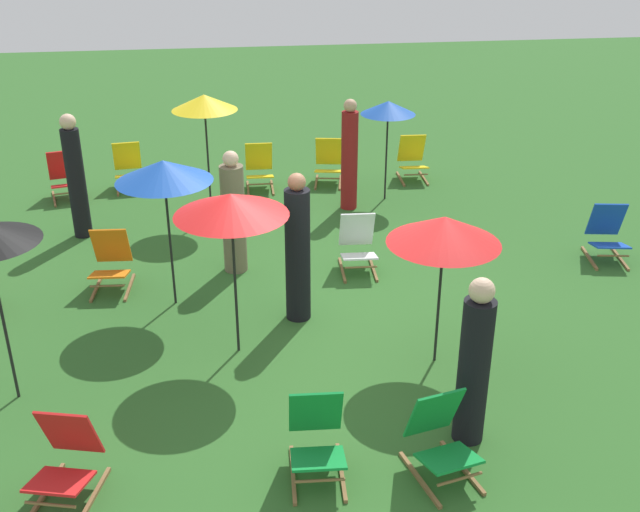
% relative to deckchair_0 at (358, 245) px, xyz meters
% --- Properties ---
extents(ground_plane, '(40.00, 40.00, 0.00)m').
position_rel_deckchair_0_xyz_m(ground_plane, '(-0.61, -1.75, -0.37)').
color(ground_plane, '#2D6026').
extents(deckchair_0, '(0.52, 0.79, 0.83)m').
position_rel_deckchair_0_xyz_m(deckchair_0, '(0.00, 0.00, 0.00)').
color(deckchair_0, olive).
rests_on(deckchair_0, ground).
extents(deckchair_1, '(0.50, 0.77, 0.83)m').
position_rel_deckchair_0_xyz_m(deckchair_1, '(-1.13, 3.53, 0.00)').
color(deckchair_1, olive).
rests_on(deckchair_1, ground).
extents(deckchair_2, '(0.64, 0.85, 0.83)m').
position_rel_deckchair_0_xyz_m(deckchair_2, '(-0.05, -4.22, 0.00)').
color(deckchair_2, olive).
rests_on(deckchair_2, ground).
extents(deckchair_3, '(0.63, 0.85, 0.83)m').
position_rel_deckchair_0_xyz_m(deckchair_3, '(-4.52, 3.54, 0.00)').
color(deckchair_3, olive).
rests_on(deckchair_3, ground).
extents(deckchair_4, '(0.66, 0.86, 0.83)m').
position_rel_deckchair_0_xyz_m(deckchair_4, '(-3.33, -4.03, 0.00)').
color(deckchair_4, olive).
rests_on(deckchair_4, ground).
extents(deckchair_5, '(0.56, 0.81, 0.83)m').
position_rel_deckchair_0_xyz_m(deckchair_5, '(-3.47, 3.91, 0.00)').
color(deckchair_5, olive).
rests_on(deckchair_5, ground).
extents(deckchair_7, '(0.51, 0.78, 0.83)m').
position_rel_deckchair_0_xyz_m(deckchair_7, '(1.73, 3.64, 0.00)').
color(deckchair_7, olive).
rests_on(deckchair_7, ground).
extents(deckchair_8, '(0.61, 0.84, 0.83)m').
position_rel_deckchair_0_xyz_m(deckchair_8, '(0.15, 3.65, 0.00)').
color(deckchair_8, olive).
rests_on(deckchair_8, ground).
extents(deckchair_9, '(0.60, 0.83, 0.83)m').
position_rel_deckchair_0_xyz_m(deckchair_9, '(3.63, -0.15, 0.00)').
color(deckchair_9, olive).
rests_on(deckchair_9, ground).
extents(deckchair_10, '(0.53, 0.80, 0.83)m').
position_rel_deckchair_0_xyz_m(deckchair_10, '(-3.36, -0.07, 0.00)').
color(deckchair_10, olive).
rests_on(deckchair_10, ground).
extents(deckchair_11, '(0.53, 0.79, 0.83)m').
position_rel_deckchair_0_xyz_m(deckchair_11, '(-1.15, -4.06, 0.00)').
color(deckchair_11, olive).
rests_on(deckchair_11, ground).
extents(umbrella_0, '(1.03, 1.03, 2.02)m').
position_rel_deckchair_0_xyz_m(umbrella_0, '(-2.02, 2.29, 1.53)').
color(umbrella_0, black).
rests_on(umbrella_0, ground).
extents(umbrella_1, '(0.92, 0.92, 1.73)m').
position_rel_deckchair_0_xyz_m(umbrella_1, '(1.00, 2.68, 1.24)').
color(umbrella_1, black).
rests_on(umbrella_1, ground).
extents(umbrella_2, '(1.18, 1.18, 1.93)m').
position_rel_deckchair_0_xyz_m(umbrella_2, '(-2.52, -0.64, 1.43)').
color(umbrella_2, black).
rests_on(umbrella_2, ground).
extents(umbrella_3, '(1.24, 1.24, 1.94)m').
position_rel_deckchair_0_xyz_m(umbrella_3, '(-1.76, -1.90, 1.44)').
color(umbrella_3, black).
rests_on(umbrella_3, ground).
extents(umbrella_4, '(1.22, 1.22, 1.76)m').
position_rel_deckchair_0_xyz_m(umbrella_4, '(0.43, -2.42, 1.24)').
color(umbrella_4, black).
rests_on(umbrella_4, ground).
extents(person_0, '(0.38, 0.38, 1.92)m').
position_rel_deckchair_0_xyz_m(person_0, '(-4.00, 1.78, 0.57)').
color(person_0, black).
rests_on(person_0, ground).
extents(person_1, '(0.46, 0.46, 1.74)m').
position_rel_deckchair_0_xyz_m(person_1, '(-1.70, 0.24, 0.45)').
color(person_1, '#72664C').
rests_on(person_1, ground).
extents(person_2, '(0.43, 0.43, 1.89)m').
position_rel_deckchair_0_xyz_m(person_2, '(-0.98, -1.22, 0.53)').
color(person_2, black).
rests_on(person_2, ground).
extents(person_3, '(0.39, 0.39, 1.86)m').
position_rel_deckchair_0_xyz_m(person_3, '(0.30, 2.36, 0.53)').
color(person_3, maroon).
rests_on(person_3, ground).
extents(person_4, '(0.33, 0.33, 1.73)m').
position_rel_deckchair_0_xyz_m(person_4, '(0.36, -3.79, 0.46)').
color(person_4, black).
rests_on(person_4, ground).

